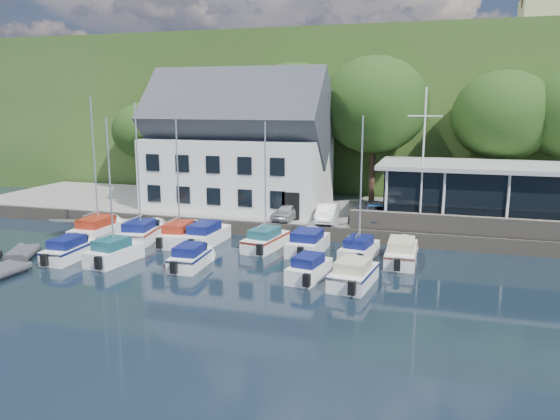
% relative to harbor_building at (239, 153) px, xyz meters
% --- Properties ---
extents(ground, '(180.00, 180.00, 0.00)m').
position_rel_harbor_building_xyz_m(ground, '(7.00, -16.50, -5.35)').
color(ground, black).
rests_on(ground, ground).
extents(quay, '(60.00, 13.00, 1.00)m').
position_rel_harbor_building_xyz_m(quay, '(7.00, 1.00, -4.85)').
color(quay, gray).
rests_on(quay, ground).
extents(quay_face, '(60.00, 0.30, 1.00)m').
position_rel_harbor_building_xyz_m(quay_face, '(7.00, -5.50, -4.85)').
color(quay_face, '#665E52').
rests_on(quay_face, ground).
extents(hillside, '(160.00, 75.00, 16.00)m').
position_rel_harbor_building_xyz_m(hillside, '(7.00, 45.50, 2.65)').
color(hillside, '#2C4A1B').
rests_on(hillside, ground).
extents(field_patch, '(50.00, 30.00, 0.30)m').
position_rel_harbor_building_xyz_m(field_patch, '(15.00, 53.50, 10.80)').
color(field_patch, '#606934').
rests_on(field_patch, hillside).
extents(harbor_building, '(14.40, 8.20, 8.70)m').
position_rel_harbor_building_xyz_m(harbor_building, '(0.00, 0.00, 0.00)').
color(harbor_building, white).
rests_on(harbor_building, quay).
extents(club_pavilion, '(13.20, 7.20, 4.10)m').
position_rel_harbor_building_xyz_m(club_pavilion, '(18.00, -0.50, -2.30)').
color(club_pavilion, black).
rests_on(club_pavilion, quay).
extents(seawall, '(18.00, 0.50, 1.20)m').
position_rel_harbor_building_xyz_m(seawall, '(19.00, -5.10, -3.75)').
color(seawall, '#665E52').
rests_on(seawall, quay).
extents(gangway, '(1.20, 6.00, 1.40)m').
position_rel_harbor_building_xyz_m(gangway, '(-9.50, -7.50, -5.35)').
color(gangway, silver).
rests_on(gangway, ground).
extents(car_silver, '(2.17, 3.66, 1.17)m').
position_rel_harbor_building_xyz_m(car_silver, '(5.30, -3.94, -3.77)').
color(car_silver, '#B3B4B9').
rests_on(car_silver, quay).
extents(car_white, '(1.58, 3.90, 1.26)m').
position_rel_harbor_building_xyz_m(car_white, '(8.13, -3.84, -3.72)').
color(car_white, silver).
rests_on(car_white, quay).
extents(car_dgrey, '(2.74, 4.46, 1.21)m').
position_rel_harbor_building_xyz_m(car_dgrey, '(10.96, -3.11, -3.75)').
color(car_dgrey, '#28282D').
rests_on(car_dgrey, quay).
extents(car_blue, '(2.68, 4.20, 1.34)m').
position_rel_harbor_building_xyz_m(car_blue, '(11.45, -3.16, -3.68)').
color(car_blue, '#305993').
rests_on(car_blue, quay).
extents(flagpole, '(2.23, 0.20, 9.31)m').
position_rel_harbor_building_xyz_m(flagpole, '(14.54, -3.68, 0.30)').
color(flagpole, white).
rests_on(flagpole, quay).
extents(tree_0, '(6.07, 6.07, 8.30)m').
position_rel_harbor_building_xyz_m(tree_0, '(-12.10, 6.05, -0.20)').
color(tree_0, '#173510').
rests_on(tree_0, quay).
extents(tree_1, '(7.38, 7.38, 10.09)m').
position_rel_harbor_building_xyz_m(tree_1, '(-5.10, 5.30, 0.70)').
color(tree_1, '#173510').
rests_on(tree_1, quay).
extents(tree_2, '(8.64, 8.64, 11.81)m').
position_rel_harbor_building_xyz_m(tree_2, '(3.00, 5.98, 1.55)').
color(tree_2, '#173510').
rests_on(tree_2, quay).
extents(tree_3, '(8.86, 8.86, 12.11)m').
position_rel_harbor_building_xyz_m(tree_3, '(10.14, 4.81, 1.70)').
color(tree_3, '#173510').
rests_on(tree_3, quay).
extents(tree_4, '(7.93, 7.93, 10.84)m').
position_rel_harbor_building_xyz_m(tree_4, '(20.20, 5.64, 1.07)').
color(tree_4, '#173510').
rests_on(tree_4, quay).
extents(boat_r1_0, '(2.08, 6.72, 9.43)m').
position_rel_harbor_building_xyz_m(boat_r1_0, '(-6.89, -9.36, -0.64)').
color(boat_r1_0, white).
rests_on(boat_r1_0, ground).
extents(boat_r1_1, '(2.90, 5.92, 8.78)m').
position_rel_harbor_building_xyz_m(boat_r1_1, '(-3.66, -9.20, -0.96)').
color(boat_r1_1, white).
rests_on(boat_r1_1, ground).
extents(boat_r1_2, '(2.60, 6.26, 8.82)m').
position_rel_harbor_building_xyz_m(boat_r1_2, '(-0.92, -8.83, -0.94)').
color(boat_r1_2, white).
rests_on(boat_r1_2, ground).
extents(boat_r1_3, '(2.06, 6.50, 1.48)m').
position_rel_harbor_building_xyz_m(boat_r1_3, '(0.89, -8.56, -4.61)').
color(boat_r1_3, white).
rests_on(boat_r1_3, ground).
extents(boat_r1_4, '(2.68, 5.95, 8.52)m').
position_rel_harbor_building_xyz_m(boat_r1_4, '(5.08, -8.56, -1.09)').
color(boat_r1_4, white).
rests_on(boat_r1_4, ground).
extents(boat_r1_5, '(2.32, 5.77, 1.45)m').
position_rel_harbor_building_xyz_m(boat_r1_5, '(7.92, -8.59, -4.62)').
color(boat_r1_5, white).
rests_on(boat_r1_5, ground).
extents(boat_r1_6, '(2.55, 5.35, 8.36)m').
position_rel_harbor_building_xyz_m(boat_r1_6, '(11.25, -9.12, -1.17)').
color(boat_r1_6, white).
rests_on(boat_r1_6, ground).
extents(boat_r1_7, '(1.97, 6.49, 1.42)m').
position_rel_harbor_building_xyz_m(boat_r1_7, '(13.76, -9.07, -4.64)').
color(boat_r1_7, white).
rests_on(boat_r1_7, ground).
extents(boat_r2_0, '(1.90, 5.72, 1.40)m').
position_rel_harbor_building_xyz_m(boat_r2_0, '(-5.51, -14.24, -4.65)').
color(boat_r2_0, white).
rests_on(boat_r2_0, ground).
extents(boat_r2_1, '(2.52, 5.35, 9.19)m').
position_rel_harbor_building_xyz_m(boat_r2_1, '(-2.52, -14.14, -0.75)').
color(boat_r2_1, white).
rests_on(boat_r2_1, ground).
extents(boat_r2_2, '(2.01, 5.10, 1.35)m').
position_rel_harbor_building_xyz_m(boat_r2_2, '(2.21, -13.60, -4.67)').
color(boat_r2_2, white).
rests_on(boat_r2_2, ground).
extents(boat_r2_3, '(2.37, 4.96, 1.36)m').
position_rel_harbor_building_xyz_m(boat_r2_3, '(9.24, -13.74, -4.67)').
color(boat_r2_3, white).
rests_on(boat_r2_3, ground).
extents(boat_r2_4, '(2.62, 5.34, 1.43)m').
position_rel_harbor_building_xyz_m(boat_r2_4, '(11.71, -14.15, -4.64)').
color(boat_r2_4, white).
rests_on(boat_r2_4, ground).
extents(dinghy_0, '(2.82, 3.41, 0.69)m').
position_rel_harbor_building_xyz_m(dinghy_0, '(-8.60, -14.74, -5.01)').
color(dinghy_0, '#37373C').
rests_on(dinghy_0, ground).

